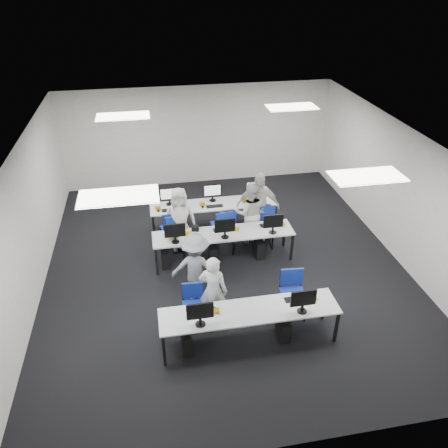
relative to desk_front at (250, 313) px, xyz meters
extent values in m
plane|color=black|center=(0.00, 2.40, -0.68)|extent=(9.00, 9.00, 0.00)
plane|color=white|center=(0.00, 2.40, 2.32)|extent=(9.00, 9.00, 0.00)
cube|color=silver|center=(0.00, 6.90, 0.82)|extent=(8.00, 0.02, 3.00)
cube|color=silver|center=(0.00, -2.10, 0.82)|extent=(8.00, 0.02, 3.00)
cube|color=silver|center=(-4.00, 2.40, 0.82)|extent=(0.02, 9.00, 3.00)
cube|color=silver|center=(4.00, 2.40, 0.82)|extent=(0.02, 9.00, 3.00)
cube|color=white|center=(-2.00, 0.40, 2.30)|extent=(1.20, 0.60, 0.02)
cube|color=white|center=(2.00, 0.40, 2.30)|extent=(1.20, 0.60, 0.02)
cube|color=white|center=(-2.00, 4.40, 2.30)|extent=(1.20, 0.60, 0.02)
cube|color=white|center=(2.00, 4.40, 2.30)|extent=(1.20, 0.60, 0.02)
cube|color=silver|center=(0.00, 0.00, 0.03)|extent=(3.20, 0.70, 0.03)
cube|color=black|center=(-1.55, -0.30, -0.33)|extent=(0.05, 0.05, 0.70)
cube|color=black|center=(-1.55, 0.30, -0.33)|extent=(0.05, 0.05, 0.70)
cube|color=black|center=(1.55, -0.30, -0.33)|extent=(0.05, 0.05, 0.70)
cube|color=black|center=(1.55, 0.30, -0.33)|extent=(0.05, 0.05, 0.70)
cube|color=silver|center=(0.00, 2.60, 0.03)|extent=(3.20, 0.70, 0.03)
cube|color=black|center=(-1.55, 2.30, -0.33)|extent=(0.05, 0.05, 0.70)
cube|color=black|center=(-1.55, 2.90, -0.33)|extent=(0.05, 0.05, 0.70)
cube|color=black|center=(1.55, 2.30, -0.33)|extent=(0.05, 0.05, 0.70)
cube|color=black|center=(1.55, 2.90, -0.33)|extent=(0.05, 0.05, 0.70)
cube|color=silver|center=(0.00, 4.00, 0.03)|extent=(3.20, 0.70, 0.03)
cube|color=black|center=(-1.55, 3.70, -0.33)|extent=(0.05, 0.05, 0.70)
cube|color=black|center=(-1.55, 4.30, -0.33)|extent=(0.05, 0.05, 0.70)
cube|color=black|center=(1.55, 3.70, -0.33)|extent=(0.05, 0.05, 0.70)
cube|color=black|center=(1.55, 4.30, -0.33)|extent=(0.05, 0.05, 0.70)
cube|color=#0D35B5|center=(-0.90, -0.18, 0.35)|extent=(0.46, 0.04, 0.32)
cube|color=black|center=(-0.90, 0.14, 0.06)|extent=(0.42, 0.14, 0.02)
ellipsoid|color=black|center=(-0.60, 0.14, 0.07)|extent=(0.07, 0.10, 0.04)
cube|color=black|center=(-1.15, 0.00, -0.47)|extent=(0.18, 0.40, 0.42)
cube|color=white|center=(0.90, -0.18, 0.35)|extent=(0.46, 0.04, 0.32)
cube|color=black|center=(0.90, 0.14, 0.06)|extent=(0.42, 0.14, 0.02)
ellipsoid|color=black|center=(1.20, 0.14, 0.07)|extent=(0.07, 0.10, 0.04)
cube|color=black|center=(0.65, 0.00, -0.47)|extent=(0.18, 0.40, 0.42)
cube|color=white|center=(-1.10, 2.42, 0.35)|extent=(0.46, 0.04, 0.32)
cube|color=black|center=(-1.10, 2.74, 0.06)|extent=(0.42, 0.14, 0.02)
ellipsoid|color=black|center=(-0.80, 2.74, 0.07)|extent=(0.07, 0.10, 0.04)
cube|color=black|center=(-1.35, 2.60, -0.47)|extent=(0.18, 0.40, 0.42)
cube|color=white|center=(0.00, 2.42, 0.35)|extent=(0.46, 0.04, 0.32)
cube|color=black|center=(0.00, 2.74, 0.06)|extent=(0.42, 0.14, 0.02)
ellipsoid|color=black|center=(0.30, 2.74, 0.07)|extent=(0.07, 0.10, 0.04)
cube|color=black|center=(-0.25, 2.60, -0.47)|extent=(0.18, 0.40, 0.42)
cube|color=white|center=(1.10, 2.42, 0.35)|extent=(0.46, 0.04, 0.32)
cube|color=black|center=(1.10, 2.74, 0.06)|extent=(0.42, 0.14, 0.02)
ellipsoid|color=black|center=(1.40, 2.74, 0.07)|extent=(0.07, 0.10, 0.04)
cube|color=black|center=(0.85, 2.60, -0.47)|extent=(0.18, 0.40, 0.42)
cube|color=white|center=(-1.10, 4.18, 0.35)|extent=(0.46, 0.04, 0.32)
cube|color=black|center=(-1.10, 3.86, 0.06)|extent=(0.42, 0.14, 0.02)
ellipsoid|color=black|center=(-1.40, 3.86, 0.07)|extent=(0.07, 0.10, 0.04)
cube|color=black|center=(-0.85, 4.00, -0.47)|extent=(0.18, 0.40, 0.42)
cube|color=white|center=(0.00, 4.18, 0.35)|extent=(0.46, 0.04, 0.32)
cube|color=black|center=(0.00, 3.86, 0.06)|extent=(0.42, 0.14, 0.02)
ellipsoid|color=black|center=(-0.30, 3.86, 0.07)|extent=(0.07, 0.10, 0.04)
cube|color=black|center=(0.25, 4.00, -0.47)|extent=(0.18, 0.40, 0.42)
cube|color=white|center=(1.10, 4.18, 0.35)|extent=(0.46, 0.04, 0.32)
cube|color=black|center=(1.10, 3.86, 0.06)|extent=(0.42, 0.14, 0.02)
ellipsoid|color=black|center=(0.80, 3.86, 0.07)|extent=(0.07, 0.10, 0.04)
cube|color=black|center=(1.35, 4.00, -0.47)|extent=(0.18, 0.40, 0.42)
cube|color=navy|center=(-0.93, 0.59, -0.24)|extent=(0.45, 0.43, 0.06)
cube|color=navy|center=(-0.92, 0.78, 0.01)|extent=(0.41, 0.07, 0.35)
cube|color=navy|center=(0.99, 0.54, -0.19)|extent=(0.50, 0.48, 0.06)
cube|color=navy|center=(1.01, 0.75, 0.08)|extent=(0.45, 0.09, 0.38)
cube|color=navy|center=(-1.11, 3.05, -0.19)|extent=(0.48, 0.46, 0.06)
cube|color=navy|center=(-1.10, 3.26, 0.08)|extent=(0.45, 0.07, 0.38)
cube|color=navy|center=(0.15, 3.03, -0.22)|extent=(0.55, 0.54, 0.06)
cube|color=navy|center=(0.21, 3.22, 0.04)|extent=(0.41, 0.19, 0.36)
cube|color=navy|center=(1.04, 3.07, -0.18)|extent=(0.51, 0.49, 0.07)
cube|color=navy|center=(1.05, 3.29, 0.10)|extent=(0.46, 0.08, 0.39)
cube|color=navy|center=(-1.12, 3.39, -0.20)|extent=(0.57, 0.55, 0.06)
cube|color=navy|center=(-1.06, 3.19, 0.08)|extent=(0.44, 0.17, 0.38)
cube|color=navy|center=(0.10, 3.34, -0.20)|extent=(0.53, 0.51, 0.06)
cube|color=navy|center=(0.13, 3.13, 0.08)|extent=(0.44, 0.12, 0.38)
cube|color=navy|center=(1.16, 3.43, -0.18)|extent=(0.49, 0.47, 0.06)
cube|color=navy|center=(1.15, 3.22, 0.10)|extent=(0.46, 0.07, 0.39)
ellipsoid|color=tan|center=(-1.13, 2.57, 0.19)|extent=(0.33, 0.21, 0.27)
imported|color=#B9B7AE|center=(-0.55, 0.63, 0.07)|extent=(0.65, 0.55, 1.50)
imported|color=#B9B7AE|center=(0.77, 3.28, 0.11)|extent=(0.86, 0.72, 1.59)
imported|color=#B9B7AE|center=(-0.92, 3.31, 0.11)|extent=(0.80, 0.54, 1.58)
imported|color=#B9B7AE|center=(0.99, 3.37, 0.21)|extent=(1.12, 0.67, 1.79)
imported|color=gray|center=(-0.79, 1.36, 0.09)|extent=(1.11, 0.80, 1.54)
cube|color=black|center=(-0.75, 1.53, 0.91)|extent=(0.18, 0.21, 0.10)
camera|label=1|loc=(-1.48, -5.61, 5.35)|focal=35.00mm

